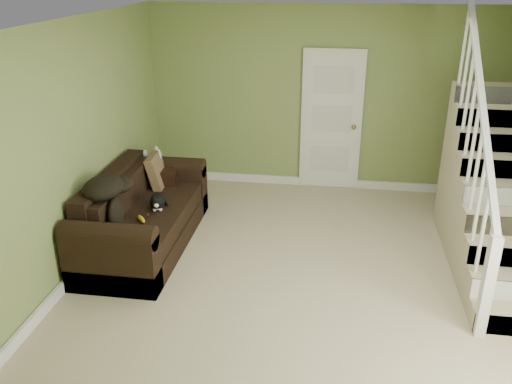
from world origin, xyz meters
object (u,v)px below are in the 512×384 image
(banana, at_px, (141,219))
(sofa, at_px, (141,219))
(cat, at_px, (157,202))
(side_table, at_px, (156,189))

(banana, bearing_deg, sofa, 74.28)
(cat, bearing_deg, banana, -115.87)
(sofa, xyz_separation_m, cat, (0.21, 0.01, 0.23))
(banana, bearing_deg, side_table, 62.98)
(cat, bearing_deg, side_table, 94.51)
(side_table, height_order, banana, side_table)
(sofa, bearing_deg, side_table, 96.67)
(cat, height_order, banana, cat)
(sofa, distance_m, banana, 0.41)
(sofa, height_order, banana, sofa)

